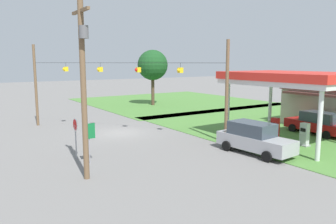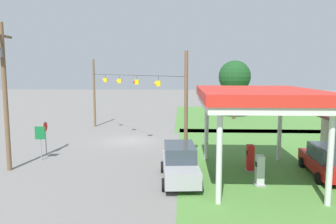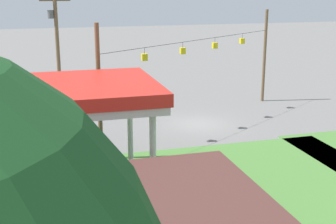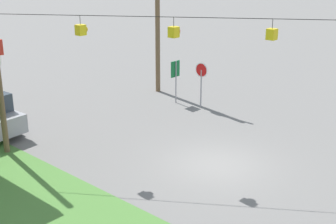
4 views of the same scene
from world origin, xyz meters
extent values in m
plane|color=slate|center=(0.00, 0.00, 0.00)|extent=(160.00, 160.00, 0.00)
cylinder|color=black|center=(9.02, 3.57, 0.34)|extent=(0.70, 0.27, 0.68)
cylinder|color=#99999E|center=(5.07, -5.37, 1.05)|extent=(0.08, 0.08, 2.10)
cylinder|color=white|center=(5.07, -5.37, 2.10)|extent=(0.80, 0.03, 0.80)
cylinder|color=red|center=(5.07, -5.37, 2.10)|extent=(0.70, 0.03, 0.70)
cylinder|color=gray|center=(6.63, -5.07, 1.20)|extent=(0.07, 0.07, 2.40)
cube|color=#146B33|center=(6.68, -5.07, 1.95)|extent=(0.04, 0.70, 0.90)
cylinder|color=brown|center=(8.97, -6.10, 4.55)|extent=(0.28, 0.28, 9.10)
cylinder|color=black|center=(0.00, 0.00, 5.84)|extent=(14.79, 10.02, 0.02)
cylinder|color=black|center=(-1.48, -1.00, 5.67)|extent=(0.02, 0.02, 0.35)
cube|color=yellow|center=(-1.48, -1.00, 5.29)|extent=(0.32, 0.32, 0.40)
sphere|color=yellow|center=(-1.48, -1.17, 5.29)|extent=(0.28, 0.28, 0.28)
cylinder|color=black|center=(1.48, 1.00, 5.67)|extent=(0.02, 0.02, 0.35)
cube|color=yellow|center=(1.48, 1.00, 5.29)|extent=(0.32, 0.32, 0.40)
sphere|color=red|center=(1.48, 0.83, 5.29)|extent=(0.28, 0.28, 0.28)
cylinder|color=black|center=(4.43, 3.00, 5.67)|extent=(0.02, 0.02, 0.35)
cube|color=yellow|center=(4.43, 3.00, 5.29)|extent=(0.32, 0.32, 0.40)
sphere|color=yellow|center=(4.43, 2.83, 5.29)|extent=(0.28, 0.28, 0.28)
camera|label=1|loc=(24.64, -11.48, 5.91)|focal=35.00mm
camera|label=2|loc=(28.53, 4.72, 6.21)|focal=35.00mm
camera|label=3|loc=(10.36, 29.45, 9.35)|focal=50.00mm
camera|label=4|loc=(-9.95, 14.02, 8.10)|focal=50.00mm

